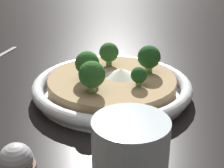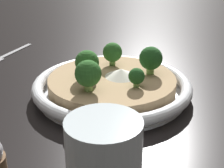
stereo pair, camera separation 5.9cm
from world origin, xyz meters
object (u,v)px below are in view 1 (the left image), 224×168
broccoli_front_left (149,57)px  broccoli_back_right (87,64)px  drinking_glass (130,159)px  risotto_bowl (112,86)px  broccoli_back (92,75)px  broccoli_left (139,75)px  broccoli_front (109,53)px

broccoli_front_left → broccoli_back_right: (0.10, 0.05, 0.00)m
broccoli_front_left → drinking_glass: drinking_glass is taller
risotto_bowl → broccoli_back_right: bearing=22.9°
broccoli_back → broccoli_left: size_ratio=1.58×
broccoli_front_left → broccoli_front: bearing=-12.9°
broccoli_front_left → risotto_bowl: bearing=34.1°
broccoli_back_right → broccoli_front: bearing=-104.9°
broccoli_left → broccoli_front: size_ratio=0.73×
risotto_bowl → broccoli_front: size_ratio=6.37×
broccoli_front_left → broccoli_front: 0.08m
broccoli_front_left → broccoli_front: size_ratio=1.13×
risotto_bowl → drinking_glass: size_ratio=3.01×
broccoli_left → drinking_glass: (-0.03, 0.21, -0.01)m
broccoli_front_left → broccoli_left: (0.01, 0.06, -0.01)m
broccoli_back_right → broccoli_back: (-0.02, 0.05, 0.00)m
risotto_bowl → broccoli_front: broccoli_front is taller
broccoli_back → drinking_glass: (-0.09, 0.17, -0.02)m
broccoli_back → broccoli_left: 0.08m
drinking_glass → broccoli_front: bearing=-72.2°
broccoli_back_right → drinking_glass: bearing=117.3°
broccoli_left → drinking_glass: drinking_glass is taller
broccoli_left → broccoli_back_right: bearing=-4.6°
broccoli_back → broccoli_front: size_ratio=1.16×
broccoli_front_left → broccoli_back: 0.12m
broccoli_back_right → risotto_bowl: bearing=-157.1°
broccoli_front → broccoli_back: bearing=91.2°
risotto_bowl → broccoli_front_left: size_ratio=5.64×
broccoli_back_right → broccoli_back: bearing=115.2°
broccoli_back → drinking_glass: drinking_glass is taller
broccoli_back_right → broccoli_front: (-0.02, -0.07, -0.00)m
risotto_bowl → broccoli_left: bearing=154.8°
drinking_glass → broccoli_front_left: bearing=-86.3°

